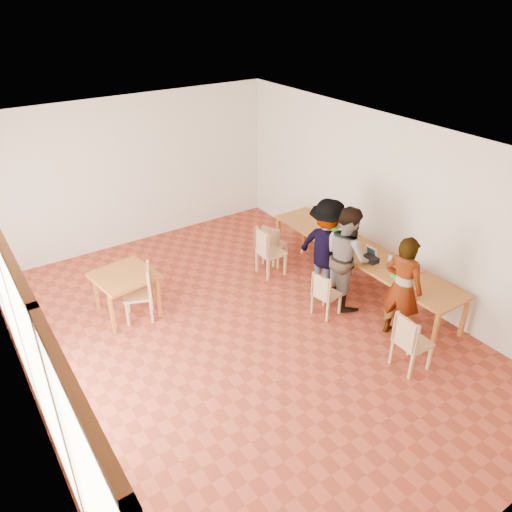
{
  "coord_description": "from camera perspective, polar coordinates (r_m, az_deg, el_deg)",
  "views": [
    {
      "loc": [
        -3.26,
        -5.26,
        4.9
      ],
      "look_at": [
        0.52,
        0.37,
        1.1
      ],
      "focal_mm": 35.0,
      "sensor_mm": 36.0,
      "label": 1
    }
  ],
  "objects": [
    {
      "name": "wall_front",
      "position": [
        4.87,
        25.74,
        -18.76
      ],
      "size": [
        6.0,
        0.1,
        3.0
      ],
      "primitive_type": "cube",
      "color": "beige",
      "rests_on": "ground"
    },
    {
      "name": "clear_glass",
      "position": [
        8.63,
        15.06,
        -0.25
      ],
      "size": [
        0.07,
        0.07,
        0.09
      ],
      "primitive_type": "cylinder",
      "color": "silver",
      "rests_on": "communal_table"
    },
    {
      "name": "black_pouch",
      "position": [
        8.53,
        12.97,
        -0.32
      ],
      "size": [
        0.16,
        0.26,
        0.09
      ],
      "primitive_type": "cube",
      "color": "black",
      "rests_on": "communal_table"
    },
    {
      "name": "wall_right",
      "position": [
        8.85,
        14.88,
        5.66
      ],
      "size": [
        0.1,
        8.0,
        3.0
      ],
      "primitive_type": "cube",
      "color": "beige",
      "rests_on": "ground"
    },
    {
      "name": "chair_near",
      "position": [
        7.27,
        17.12,
        -8.9
      ],
      "size": [
        0.45,
        0.45,
        0.49
      ],
      "rotation": [
        0.0,
        0.0,
        -0.04
      ],
      "color": "tan",
      "rests_on": "ground"
    },
    {
      "name": "person_mid",
      "position": [
        8.35,
        10.34,
        -0.04
      ],
      "size": [
        0.87,
        1.01,
        1.76
      ],
      "primitive_type": "imported",
      "rotation": [
        0.0,
        0.0,
        1.3
      ],
      "color": "gray",
      "rests_on": "ground"
    },
    {
      "name": "window_wall",
      "position": [
        6.27,
        -25.56,
        -6.89
      ],
      "size": [
        0.1,
        8.0,
        3.0
      ],
      "primitive_type": "cube",
      "color": "white",
      "rests_on": "ground"
    },
    {
      "name": "laptop_far",
      "position": [
        9.43,
        9.01,
        3.19
      ],
      "size": [
        0.28,
        0.3,
        0.22
      ],
      "rotation": [
        0.0,
        0.0,
        0.23
      ],
      "color": "green",
      "rests_on": "communal_table"
    },
    {
      "name": "condiment_cup",
      "position": [
        7.97,
        18.0,
        -3.5
      ],
      "size": [
        0.08,
        0.08,
        0.06
      ],
      "primitive_type": "cylinder",
      "color": "white",
      "rests_on": "communal_table"
    },
    {
      "name": "communal_table",
      "position": [
        8.88,
        11.84,
        0.39
      ],
      "size": [
        0.8,
        4.0,
        0.75
      ],
      "color": "#AE6326",
      "rests_on": "ground"
    },
    {
      "name": "side_table",
      "position": [
        8.29,
        -14.8,
        -2.52
      ],
      "size": [
        0.9,
        0.9,
        0.75
      ],
      "rotation": [
        0.0,
        0.0,
        0.14
      ],
      "color": "#AE6326",
      "rests_on": "ground"
    },
    {
      "name": "chair_mid",
      "position": [
        8.12,
        7.77,
        -3.94
      ],
      "size": [
        0.43,
        0.43,
        0.43
      ],
      "rotation": [
        0.0,
        0.0,
        0.18
      ],
      "color": "tan",
      "rests_on": "ground"
    },
    {
      "name": "ground",
      "position": [
        7.89,
        -1.67,
        -9.14
      ],
      "size": [
        8.0,
        8.0,
        0.0
      ],
      "primitive_type": "plane",
      "color": "#A53E28",
      "rests_on": "ground"
    },
    {
      "name": "chair_empty",
      "position": [
        9.51,
        1.95,
        1.71
      ],
      "size": [
        0.5,
        0.5,
        0.44
      ],
      "rotation": [
        0.0,
        0.0,
        0.41
      ],
      "color": "tan",
      "rests_on": "ground"
    },
    {
      "name": "green_bottle",
      "position": [
        8.91,
        11.32,
        1.9
      ],
      "size": [
        0.07,
        0.07,
        0.28
      ],
      "primitive_type": "cylinder",
      "color": "#127323",
      "rests_on": "communal_table"
    },
    {
      "name": "person_near",
      "position": [
        7.74,
        16.38,
        -3.58
      ],
      "size": [
        0.54,
        0.7,
        1.71
      ],
      "primitive_type": "imported",
      "rotation": [
        0.0,
        0.0,
        1.8
      ],
      "color": "gray",
      "rests_on": "ground"
    },
    {
      "name": "person_far",
      "position": [
        8.54,
        8.08,
        0.89
      ],
      "size": [
        0.87,
        1.25,
        1.76
      ],
      "primitive_type": "imported",
      "rotation": [
        0.0,
        0.0,
        1.78
      ],
      "color": "gray",
      "rests_on": "ground"
    },
    {
      "name": "chair_spare",
      "position": [
        8.17,
        -12.74,
        -3.46
      ],
      "size": [
        0.58,
        0.58,
        0.5
      ],
      "rotation": [
        0.0,
        0.0,
        2.75
      ],
      "color": "tan",
      "rests_on": "ground"
    },
    {
      "name": "ceiling",
      "position": [
        6.46,
        -2.06,
        12.34
      ],
      "size": [
        6.0,
        8.0,
        0.04
      ],
      "primitive_type": "cube",
      "color": "white",
      "rests_on": "wall_back"
    },
    {
      "name": "chair_far",
      "position": [
        9.11,
        1.23,
        0.97
      ],
      "size": [
        0.46,
        0.46,
        0.51
      ],
      "rotation": [
        0.0,
        0.0,
        -0.03
      ],
      "color": "tan",
      "rests_on": "ground"
    },
    {
      "name": "laptop_mid",
      "position": [
        8.62,
        12.83,
        0.12
      ],
      "size": [
        0.22,
        0.25,
        0.2
      ],
      "rotation": [
        0.0,
        0.0,
        0.03
      ],
      "color": "green",
      "rests_on": "communal_table"
    },
    {
      "name": "pink_phone",
      "position": [
        8.45,
        18.45,
        -1.74
      ],
      "size": [
        0.05,
        0.1,
        0.01
      ],
      "primitive_type": "cube",
      "color": "#C72C67",
      "rests_on": "communal_table"
    },
    {
      "name": "yellow_mug",
      "position": [
        9.41,
        9.74,
        2.96
      ],
      "size": [
        0.13,
        0.13,
        0.09
      ],
      "primitive_type": "imported",
      "rotation": [
        0.0,
        0.0,
        -0.11
      ],
      "color": "yellow",
      "rests_on": "communal_table"
    },
    {
      "name": "wall_back",
      "position": [
        10.38,
        -13.88,
        9.29
      ],
      "size": [
        6.0,
        0.1,
        3.0
      ],
      "primitive_type": "cube",
      "color": "beige",
      "rests_on": "ground"
    },
    {
      "name": "laptop_near",
      "position": [
        8.18,
        16.47,
        -2.03
      ],
      "size": [
        0.26,
        0.29,
        0.22
      ],
      "rotation": [
        0.0,
        0.0,
        -0.13
      ],
      "color": "green",
      "rests_on": "communal_table"
    }
  ]
}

